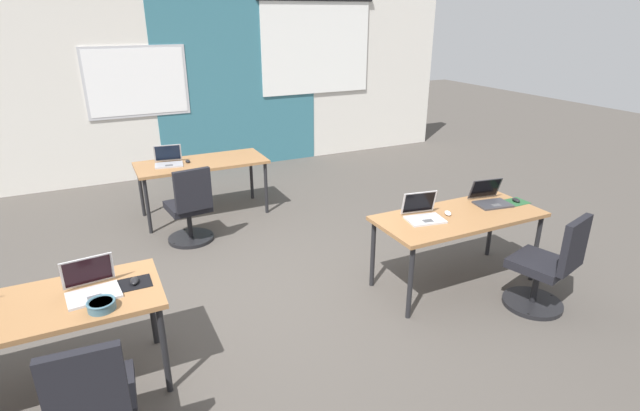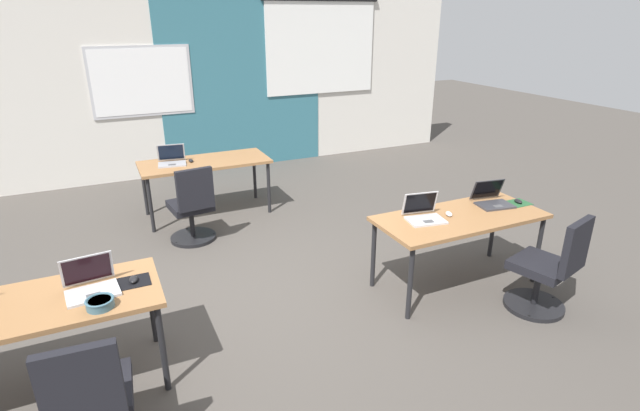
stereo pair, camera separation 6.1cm
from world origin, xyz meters
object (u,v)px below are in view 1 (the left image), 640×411
(desk_far_center, at_px, (202,166))
(mouse_far_left, at_px, (188,161))
(mouse_near_right_inner, at_px, (448,213))
(mouse_near_left_inner, at_px, (134,281))
(laptop_near_left_inner, at_px, (92,287))
(snack_bowl, at_px, (101,304))
(chair_far_left, at_px, (190,212))
(laptop_far_left, at_px, (169,161))
(mouse_near_right_end, at_px, (516,200))
(desk_near_right, at_px, (459,221))
(chair_near_right_end, at_px, (547,271))
(desk_near_left, at_px, (32,315))
(laptop_near_right_end, at_px, (490,198))
(laptop_near_right_inner, at_px, (423,213))

(desk_far_center, xyz_separation_m, mouse_far_left, (-0.16, 0.03, 0.08))
(mouse_near_right_inner, bearing_deg, mouse_near_left_inner, -179.38)
(laptop_near_left_inner, bearing_deg, snack_bowl, -85.16)
(laptop_near_left_inner, distance_m, chair_far_left, 2.31)
(desk_far_center, xyz_separation_m, laptop_far_left, (-0.39, 0.04, 0.11))
(laptop_far_left, bearing_deg, mouse_near_right_end, -36.02)
(laptop_far_left, distance_m, mouse_far_left, 0.23)
(mouse_near_left_inner, distance_m, snack_bowl, 0.33)
(desk_near_right, bearing_deg, chair_far_left, 135.88)
(mouse_far_left, bearing_deg, snack_bowl, -111.01)
(desk_near_right, height_order, desk_far_center, same)
(desk_far_center, relative_size, snack_bowl, 9.01)
(laptop_near_left_inner, relative_size, laptop_far_left, 0.96)
(mouse_near_right_end, xyz_separation_m, chair_near_right_end, (-0.32, -0.71, -0.36))
(mouse_near_right_end, height_order, mouse_near_left_inner, same)
(laptop_near_left_inner, bearing_deg, mouse_far_left, 60.73)
(desk_far_center, relative_size, chair_near_right_end, 1.74)
(laptop_far_left, relative_size, mouse_far_left, 3.66)
(desk_near_right, bearing_deg, mouse_near_left_inner, 179.70)
(chair_near_right_end, bearing_deg, mouse_near_left_inner, -28.29)
(desk_far_center, bearing_deg, snack_bowl, -113.84)
(desk_near_left, distance_m, laptop_near_right_end, 3.97)
(mouse_near_right_end, xyz_separation_m, mouse_far_left, (-2.64, 2.81, -0.00))
(mouse_near_right_end, bearing_deg, chair_near_right_end, -113.91)
(desk_near_left, bearing_deg, desk_far_center, 57.99)
(laptop_far_left, distance_m, snack_bowl, 3.21)
(laptop_near_right_end, height_order, chair_far_left, laptop_near_right_end)
(chair_near_right_end, xyz_separation_m, laptop_near_left_inner, (-3.54, 0.71, 0.39))
(mouse_near_left_inner, bearing_deg, mouse_far_left, 71.31)
(desk_near_left, bearing_deg, laptop_near_right_inner, 1.39)
(laptop_far_left, height_order, mouse_far_left, laptop_far_left)
(laptop_near_right_end, distance_m, laptop_near_right_inner, 0.83)
(mouse_near_left_inner, bearing_deg, snack_bowl, -132.35)
(mouse_far_left, bearing_deg, mouse_near_right_inner, -56.87)
(mouse_near_right_inner, bearing_deg, snack_bowl, -174.76)
(laptop_far_left, bearing_deg, mouse_near_right_inner, -45.25)
(desk_near_left, bearing_deg, laptop_near_right_end, 1.46)
(desk_near_left, bearing_deg, mouse_near_left_inner, 1.37)
(desk_near_left, distance_m, mouse_near_right_inner, 3.40)
(mouse_near_left_inner, relative_size, mouse_far_left, 1.06)
(desk_near_right, distance_m, mouse_far_left, 3.41)
(mouse_near_right_inner, relative_size, mouse_far_left, 1.13)
(desk_far_center, xyz_separation_m, snack_bowl, (-1.34, -3.03, 0.10))
(laptop_near_right_end, distance_m, laptop_near_left_inner, 3.60)
(laptop_far_left, xyz_separation_m, snack_bowl, (-0.94, -3.07, -0.01))
(laptop_near_right_end, bearing_deg, desk_far_center, 138.28)
(desk_near_left, height_order, mouse_near_right_inner, mouse_near_right_inner)
(mouse_near_right_end, relative_size, laptop_near_right_inner, 0.29)
(desk_near_right, xyz_separation_m, laptop_near_right_end, (0.47, 0.10, 0.11))
(laptop_near_right_inner, bearing_deg, desk_near_left, -168.97)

